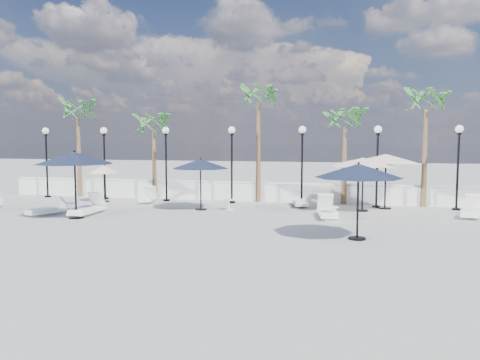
% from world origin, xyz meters
% --- Properties ---
extents(ground, '(100.00, 100.00, 0.00)m').
position_xyz_m(ground, '(0.00, 0.00, 0.00)').
color(ground, gray).
rests_on(ground, ground).
extents(balustrade, '(26.00, 0.30, 1.01)m').
position_xyz_m(balustrade, '(0.00, 7.50, 0.47)').
color(balustrade, silver).
rests_on(balustrade, ground).
extents(lamppost_0, '(0.36, 0.36, 3.84)m').
position_xyz_m(lamppost_0, '(-10.50, 6.50, 2.49)').
color(lamppost_0, black).
rests_on(lamppost_0, ground).
extents(lamppost_1, '(0.36, 0.36, 3.84)m').
position_xyz_m(lamppost_1, '(-7.00, 6.50, 2.49)').
color(lamppost_1, black).
rests_on(lamppost_1, ground).
extents(lamppost_2, '(0.36, 0.36, 3.84)m').
position_xyz_m(lamppost_2, '(-3.50, 6.50, 2.49)').
color(lamppost_2, black).
rests_on(lamppost_2, ground).
extents(lamppost_3, '(0.36, 0.36, 3.84)m').
position_xyz_m(lamppost_3, '(0.00, 6.50, 2.49)').
color(lamppost_3, black).
rests_on(lamppost_3, ground).
extents(lamppost_4, '(0.36, 0.36, 3.84)m').
position_xyz_m(lamppost_4, '(3.50, 6.50, 2.49)').
color(lamppost_4, black).
rests_on(lamppost_4, ground).
extents(lamppost_5, '(0.36, 0.36, 3.84)m').
position_xyz_m(lamppost_5, '(7.00, 6.50, 2.49)').
color(lamppost_5, black).
rests_on(lamppost_5, ground).
extents(lamppost_6, '(0.36, 0.36, 3.84)m').
position_xyz_m(lamppost_6, '(10.50, 6.50, 2.49)').
color(lamppost_6, black).
rests_on(lamppost_6, ground).
extents(palm_0, '(2.60, 2.60, 5.50)m').
position_xyz_m(palm_0, '(-9.00, 7.30, 4.53)').
color(palm_0, brown).
rests_on(palm_0, ground).
extents(palm_1, '(2.60, 2.60, 4.70)m').
position_xyz_m(palm_1, '(-4.50, 7.30, 3.75)').
color(palm_1, brown).
rests_on(palm_1, ground).
extents(palm_2, '(2.60, 2.60, 6.10)m').
position_xyz_m(palm_2, '(1.20, 7.30, 5.12)').
color(palm_2, brown).
rests_on(palm_2, ground).
extents(palm_3, '(2.60, 2.60, 4.90)m').
position_xyz_m(palm_3, '(5.50, 7.30, 3.95)').
color(palm_3, brown).
rests_on(palm_3, ground).
extents(palm_4, '(2.60, 2.60, 5.70)m').
position_xyz_m(palm_4, '(9.20, 7.30, 4.73)').
color(palm_4, brown).
rests_on(palm_4, ground).
extents(lounger_1, '(1.19, 1.83, 0.66)m').
position_xyz_m(lounger_1, '(-6.83, 1.24, 0.22)').
color(lounger_1, white).
rests_on(lounger_1, ground).
extents(lounger_2, '(0.73, 2.13, 0.79)m').
position_xyz_m(lounger_2, '(-5.12, 1.58, 0.27)').
color(lounger_2, white).
rests_on(lounger_2, ground).
extents(lounger_3, '(0.97, 1.91, 0.68)m').
position_xyz_m(lounger_3, '(-4.28, 5.92, 0.23)').
color(lounger_3, white).
rests_on(lounger_3, ground).
extents(lounger_4, '(1.02, 1.99, 0.71)m').
position_xyz_m(lounger_4, '(3.43, 6.22, 0.24)').
color(lounger_4, white).
rests_on(lounger_4, ground).
extents(lounger_5, '(0.99, 2.18, 0.79)m').
position_xyz_m(lounger_5, '(4.87, 3.16, 0.26)').
color(lounger_5, white).
rests_on(lounger_5, ground).
extents(lounger_6, '(1.30, 2.20, 0.79)m').
position_xyz_m(lounger_6, '(10.70, 4.60, 0.26)').
color(lounger_6, white).
rests_on(lounger_6, ground).
extents(side_table_0, '(0.50, 0.50, 0.49)m').
position_xyz_m(side_table_0, '(-5.85, 1.48, 0.30)').
color(side_table_0, white).
rests_on(side_table_0, ground).
extents(side_table_1, '(0.49, 0.49, 0.48)m').
position_xyz_m(side_table_1, '(0.43, 4.23, 0.29)').
color(side_table_1, white).
rests_on(side_table_1, ground).
extents(side_table_2, '(0.58, 0.58, 0.56)m').
position_xyz_m(side_table_2, '(5.06, 2.39, 0.34)').
color(side_table_2, white).
rests_on(side_table_2, ground).
extents(parasol_navy_left, '(3.13, 3.13, 2.77)m').
position_xyz_m(parasol_navy_left, '(-5.08, 0.66, 2.44)').
color(parasol_navy_left, black).
rests_on(parasol_navy_left, ground).
extents(parasol_navy_mid, '(2.64, 2.64, 2.37)m').
position_xyz_m(parasol_navy_mid, '(-0.83, 3.99, 2.08)').
color(parasol_navy_mid, black).
rests_on(parasol_navy_mid, ground).
extents(parasol_navy_right, '(2.79, 2.79, 2.50)m').
position_xyz_m(parasol_navy_right, '(5.98, -0.93, 2.19)').
color(parasol_navy_right, black).
rests_on(parasol_navy_right, ground).
extents(parasol_cream_sq_a, '(5.22, 5.22, 2.56)m').
position_xyz_m(parasol_cream_sq_a, '(6.32, 5.24, 2.37)').
color(parasol_cream_sq_a, black).
rests_on(parasol_cream_sq_a, ground).
extents(parasol_cream_sq_b, '(5.43, 5.43, 2.72)m').
position_xyz_m(parasol_cream_sq_b, '(7.37, 6.20, 2.51)').
color(parasol_cream_sq_b, black).
rests_on(parasol_cream_sq_b, ground).
extents(parasol_cream_small, '(1.57, 1.57, 1.93)m').
position_xyz_m(parasol_cream_small, '(-6.48, 5.49, 1.65)').
color(parasol_cream_small, black).
rests_on(parasol_cream_small, ground).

